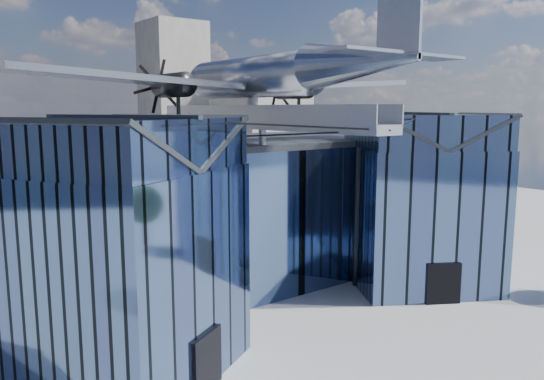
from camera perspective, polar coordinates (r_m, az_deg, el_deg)
ground_plane at (r=32.50m, az=2.19°, el=-13.09°), size 120.00×120.00×0.00m
museum at (r=35.45m, az=-3.74°, el=-1.90°), size 32.88×24.50×17.60m
bg_towers at (r=76.61m, az=-21.73°, el=6.62°), size 77.00×24.50×26.00m
tree_side_e at (r=59.46m, az=20.83°, el=0.34°), size 4.46×4.46×5.82m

